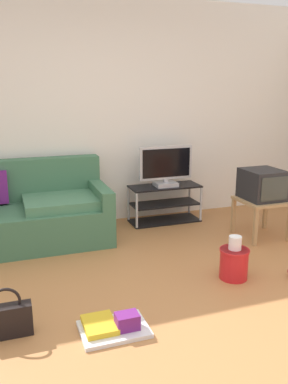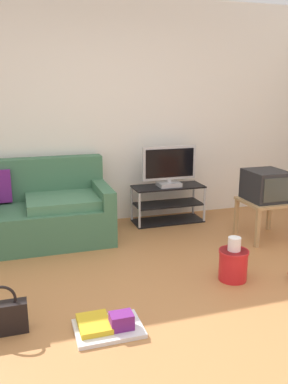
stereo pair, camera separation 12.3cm
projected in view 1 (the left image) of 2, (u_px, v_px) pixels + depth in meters
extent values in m
cube|color=#B27542|center=(162.00, 322.00, 2.94)|extent=(9.00, 9.80, 0.02)
cube|color=silver|center=(87.00, 114.00, 4.83)|extent=(9.00, 0.10, 2.70)
cube|color=#3D6B4C|center=(10.00, 228.00, 4.30)|extent=(2.12, 0.90, 0.40)
cube|color=#3D6B4C|center=(6.00, 181.00, 4.51)|extent=(2.12, 0.20, 0.47)
cube|color=#3D6B4C|center=(99.00, 193.00, 4.54)|extent=(0.14, 0.90, 0.20)
cube|color=#477857|center=(64.00, 202.00, 4.37)|extent=(0.85, 0.63, 0.10)
cube|color=black|center=(165.00, 186.00, 5.03)|extent=(0.89, 0.36, 0.02)
cube|color=black|center=(165.00, 204.00, 5.08)|extent=(0.85, 0.35, 0.02)
cube|color=black|center=(164.00, 220.00, 5.14)|extent=(0.89, 0.36, 0.02)
cylinder|color=#B7B7BC|center=(137.00, 211.00, 4.80)|extent=(0.03, 0.03, 0.47)
cylinder|color=#B7B7BC|center=(201.00, 204.00, 5.07)|extent=(0.03, 0.03, 0.47)
cylinder|color=#B7B7BC|center=(128.00, 203.00, 5.10)|extent=(0.03, 0.03, 0.47)
cylinder|color=#B7B7BC|center=(189.00, 197.00, 5.37)|extent=(0.03, 0.03, 0.47)
cube|color=#B2B2B7|center=(165.00, 184.00, 5.00)|extent=(0.27, 0.22, 0.05)
cube|color=#B2B2B7|center=(166.00, 181.00, 4.99)|extent=(0.05, 0.04, 0.04)
cube|color=#B2B2B7|center=(166.00, 163.00, 4.93)|extent=(0.68, 0.04, 0.41)
cube|color=black|center=(166.00, 163.00, 4.91)|extent=(0.62, 0.01, 0.35)
cube|color=tan|center=(262.00, 200.00, 4.51)|extent=(0.50, 0.50, 0.03)
cube|color=tan|center=(255.00, 227.00, 4.29)|extent=(0.04, 0.04, 0.41)
cube|color=tan|center=(233.00, 216.00, 4.69)|extent=(0.04, 0.04, 0.41)
cube|color=tan|center=(265.00, 212.00, 4.83)|extent=(0.04, 0.04, 0.41)
cube|color=#232326|center=(262.00, 184.00, 4.48)|extent=(0.40, 0.43, 0.33)
cube|color=#333833|center=(274.00, 189.00, 4.28)|extent=(0.33, 0.01, 0.26)
cube|color=black|center=(7.00, 321.00, 2.73)|extent=(0.34, 0.11, 0.22)
torus|color=black|center=(5.00, 302.00, 2.69)|extent=(0.21, 0.02, 0.21)
cylinder|color=red|center=(234.00, 264.00, 3.57)|extent=(0.25, 0.25, 0.28)
cylinder|color=red|center=(235.00, 250.00, 3.53)|extent=(0.26, 0.26, 0.02)
cylinder|color=white|center=(235.00, 244.00, 3.52)|extent=(0.11, 0.11, 0.14)
cube|color=silver|center=(114.00, 329.00, 2.81)|extent=(0.47, 0.34, 0.03)
cube|color=#661E70|center=(127.00, 321.00, 2.78)|extent=(0.16, 0.12, 0.11)
cube|color=gold|center=(100.00, 325.00, 2.80)|extent=(0.22, 0.28, 0.04)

